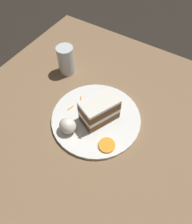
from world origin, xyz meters
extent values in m
plane|color=black|center=(0.00, 0.00, 0.00)|extent=(6.00, 6.00, 0.00)
cube|color=#846647|center=(0.00, 0.00, 0.01)|extent=(1.05, 1.03, 0.03)
cylinder|color=white|center=(0.05, -0.05, 0.03)|extent=(0.30, 0.30, 0.01)
cube|color=brown|center=(0.04, -0.05, 0.06)|extent=(0.11, 0.14, 0.03)
cube|color=white|center=(0.04, -0.05, 0.08)|extent=(0.11, 0.14, 0.02)
cube|color=brown|center=(0.04, -0.05, 0.10)|extent=(0.11, 0.14, 0.03)
cube|color=white|center=(0.04, -0.05, 0.12)|extent=(0.11, 0.14, 0.01)
ellipsoid|color=white|center=(0.10, 0.04, 0.07)|extent=(0.06, 0.05, 0.05)
cylinder|color=orange|center=(-0.03, 0.03, 0.04)|extent=(0.05, 0.05, 0.01)
cube|color=orange|center=(0.08, -0.14, 0.04)|extent=(0.02, 0.02, 0.00)
cube|color=orange|center=(0.14, -0.09, 0.04)|extent=(0.01, 0.02, 0.00)
cube|color=orange|center=(0.05, 0.05, 0.04)|extent=(0.02, 0.01, 0.00)
cube|color=orange|center=(0.15, -0.03, 0.04)|extent=(0.01, 0.02, 0.00)
cube|color=orange|center=(0.03, -0.14, 0.04)|extent=(0.01, 0.02, 0.00)
cylinder|color=silver|center=(0.27, -0.19, 0.09)|extent=(0.06, 0.06, 0.12)
cylinder|color=silver|center=(0.27, -0.19, 0.05)|extent=(0.06, 0.06, 0.04)
camera|label=1|loc=(-0.17, 0.31, 0.65)|focal=35.00mm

